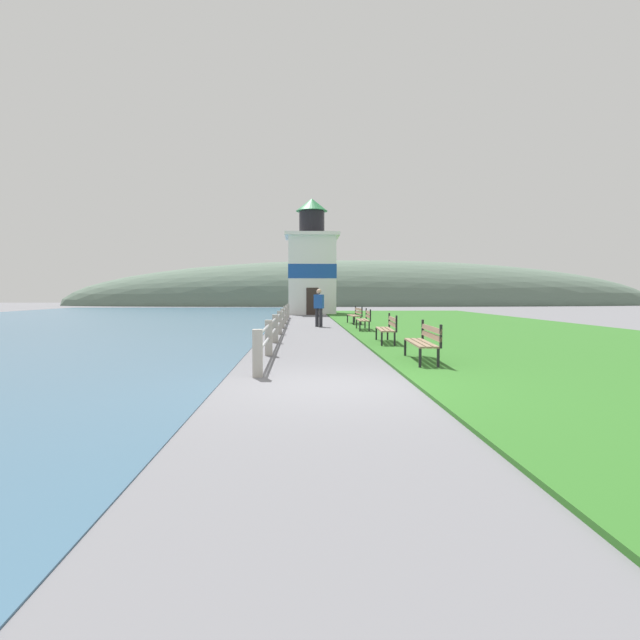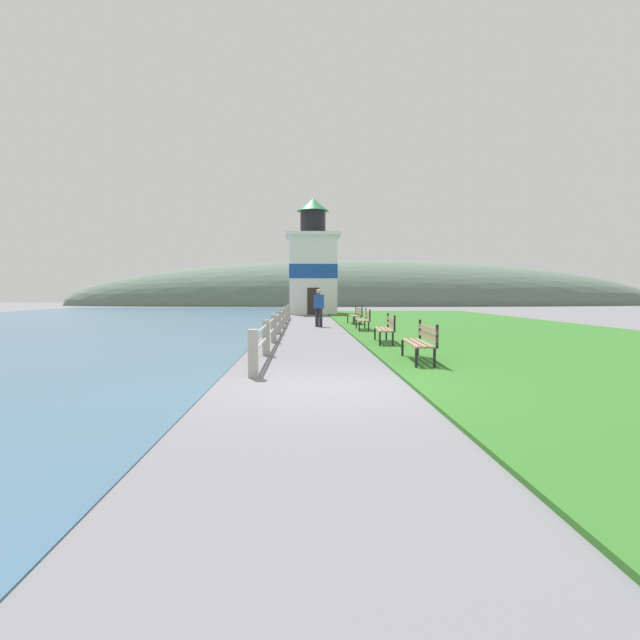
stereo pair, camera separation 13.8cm
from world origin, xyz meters
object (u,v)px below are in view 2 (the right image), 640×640
object	(u,v)px
park_bench_midway	(386,327)
person_strolling	(319,306)
park_bench_by_lighthouse	(356,314)
lighthouse	(313,267)
park_bench_near	(421,340)
park_bench_far	(364,318)

from	to	relation	value
park_bench_midway	person_strolling	size ratio (longest dim) A/B	1.10
park_bench_by_lighthouse	park_bench_midway	bearing A→B (deg)	86.57
park_bench_by_lighthouse	person_strolling	bearing A→B (deg)	30.73
park_bench_midway	lighthouse	distance (m)	23.55
person_strolling	park_bench_near	bearing A→B (deg)	-145.81
park_bench_by_lighthouse	lighthouse	distance (m)	14.13
lighthouse	person_strolling	world-z (taller)	lighthouse
park_bench_far	person_strolling	world-z (taller)	person_strolling
park_bench_near	lighthouse	world-z (taller)	lighthouse
park_bench_far	person_strolling	bearing A→B (deg)	-56.17
park_bench_near	park_bench_midway	world-z (taller)	same
park_bench_near	park_bench_far	xyz separation A→B (m)	(-0.09, 9.64, -0.00)
park_bench_near	park_bench_far	bearing A→B (deg)	-86.49
park_bench_by_lighthouse	person_strolling	xyz separation A→B (m)	(-1.89, -1.26, 0.43)
lighthouse	person_strolling	bearing A→B (deg)	-90.06
park_bench_far	lighthouse	size ratio (longest dim) A/B	0.21
park_bench_midway	lighthouse	world-z (taller)	lighthouse
park_bench_midway	park_bench_by_lighthouse	size ratio (longest dim) A/B	0.98
park_bench_near	person_strolling	size ratio (longest dim) A/B	1.12
park_bench_by_lighthouse	lighthouse	world-z (taller)	lighthouse
lighthouse	park_bench_by_lighthouse	bearing A→B (deg)	-82.17
person_strolling	park_bench_far	bearing A→B (deg)	-122.68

